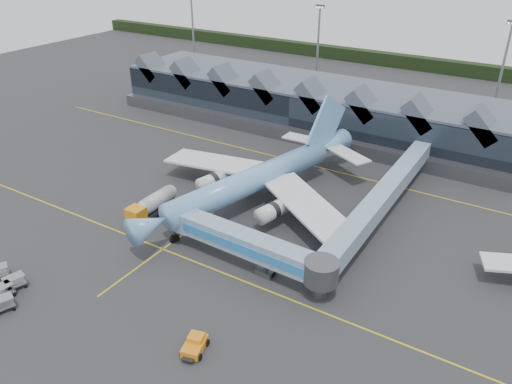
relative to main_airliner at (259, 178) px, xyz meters
The scene contains 9 objects.
ground 12.40m from the main_airliner, 111.41° to the right, with size 260.00×260.00×0.00m, color #2B2B2D.
taxi_stripes 6.12m from the main_airliner, 169.13° to the right, with size 120.00×60.00×0.01m.
tree_line_far 99.30m from the main_airliner, 92.45° to the left, with size 260.00×4.00×4.00m, color black.
terminal 37.71m from the main_airliner, 104.29° to the left, with size 90.00×22.25×12.52m.
light_masts 55.22m from the main_airliner, 72.13° to the left, with size 132.40×42.56×22.45m.
main_airliner is the anchor object (origin of this frame).
jet_bridge 18.83m from the main_airliner, 58.27° to the right, with size 24.83×4.58×5.21m.
fuel_truck 17.11m from the main_airliner, 133.85° to the right, with size 3.05×10.11×3.38m.
pushback_tug 33.53m from the main_airliner, 70.22° to the right, with size 3.02×3.99×1.62m.
Camera 1 is at (41.63, -50.31, 40.05)m, focal length 35.00 mm.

